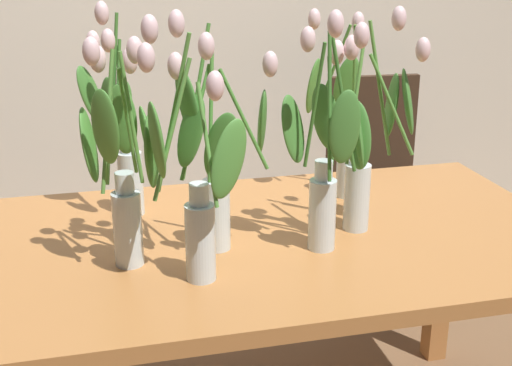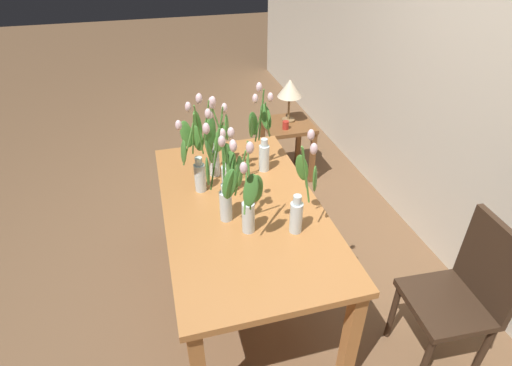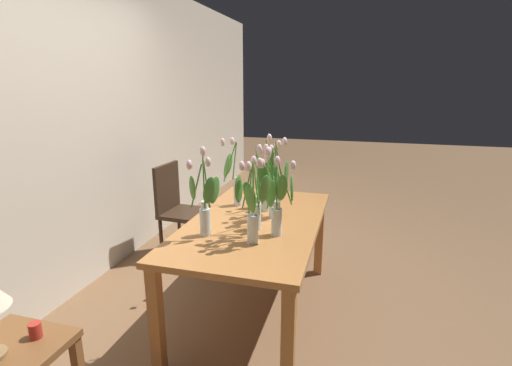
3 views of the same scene
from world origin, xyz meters
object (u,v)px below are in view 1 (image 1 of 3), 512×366
object	(u,v)px
tulip_vase_4	(122,173)
tulip_vase_0	(369,155)
dining_chair	(377,173)
tulip_vase_2	(327,161)
dining_table	(270,265)
tulip_vase_5	(120,143)
tulip_vase_1	(343,135)
tulip_vase_6	(191,195)
tulip_vase_3	(215,163)

from	to	relation	value
tulip_vase_4	tulip_vase_0	bearing A→B (deg)	5.06
dining_chair	tulip_vase_0	bearing A→B (deg)	-115.52
tulip_vase_2	dining_chair	distance (m)	1.36
tulip_vase_0	tulip_vase_4	bearing A→B (deg)	-174.94
tulip_vase_4	dining_table	bearing A→B (deg)	12.78
tulip_vase_0	dining_table	bearing A→B (deg)	173.40
dining_table	tulip_vase_5	world-z (taller)	tulip_vase_5
tulip_vase_1	tulip_vase_4	distance (m)	0.74
tulip_vase_4	dining_chair	distance (m)	1.63
tulip_vase_2	dining_chair	size ratio (longest dim) A/B	0.63
tulip_vase_0	tulip_vase_4	world-z (taller)	tulip_vase_0
tulip_vase_6	dining_chair	xyz separation A→B (m)	(0.98, 1.22, -0.43)
tulip_vase_6	dining_chair	size ratio (longest dim) A/B	0.63
tulip_vase_0	tulip_vase_6	distance (m)	0.53
tulip_vase_4	tulip_vase_6	bearing A→B (deg)	-44.41
dining_table	tulip_vase_1	bearing A→B (deg)	40.85
tulip_vase_5	dining_chair	size ratio (longest dim) A/B	0.63
tulip_vase_4	dining_chair	size ratio (longest dim) A/B	0.58
dining_table	tulip_vase_0	size ratio (longest dim) A/B	2.76
tulip_vase_2	tulip_vase_4	world-z (taller)	tulip_vase_2
tulip_vase_3	tulip_vase_6	size ratio (longest dim) A/B	1.00
tulip_vase_6	dining_chair	distance (m)	1.63
tulip_vase_3	tulip_vase_6	bearing A→B (deg)	-119.91
tulip_vase_6	tulip_vase_0	bearing A→B (deg)	21.14
tulip_vase_1	tulip_vase_6	size ratio (longest dim) A/B	0.93
tulip_vase_2	dining_chair	bearing A→B (deg)	60.18
tulip_vase_6	tulip_vase_5	bearing A→B (deg)	106.05
tulip_vase_3	dining_chair	distance (m)	1.48
tulip_vase_2	tulip_vase_3	world-z (taller)	same
tulip_vase_3	tulip_vase_4	bearing A→B (deg)	-178.77
dining_table	tulip_vase_0	xyz separation A→B (m)	(0.25, -0.03, 0.30)
dining_chair	tulip_vase_6	bearing A→B (deg)	-128.81
tulip_vase_3	tulip_vase_2	bearing A→B (deg)	-5.77
dining_table	tulip_vase_5	size ratio (longest dim) A/B	2.73
dining_table	tulip_vase_4	distance (m)	0.50
tulip_vase_3	dining_chair	xyz separation A→B (m)	(0.90, 1.09, -0.45)
dining_table	tulip_vase_2	size ratio (longest dim) A/B	2.71
tulip_vase_1	dining_chair	world-z (taller)	tulip_vase_1
tulip_vase_0	tulip_vase_2	distance (m)	0.16
tulip_vase_2	dining_chair	world-z (taller)	tulip_vase_2
dining_table	dining_chair	distance (m)	1.26
tulip_vase_5	tulip_vase_6	distance (m)	0.46
tulip_vase_1	tulip_vase_6	xyz separation A→B (m)	(-0.52, -0.47, 0.02)
tulip_vase_2	tulip_vase_6	distance (m)	0.37
tulip_vase_3	tulip_vase_5	bearing A→B (deg)	124.30
dining_table	dining_chair	xyz separation A→B (m)	(0.75, 1.01, -0.12)
dining_table	tulip_vase_3	size ratio (longest dim) A/B	2.72
tulip_vase_3	tulip_vase_5	world-z (taller)	tulip_vase_3
tulip_vase_1	tulip_vase_2	size ratio (longest dim) A/B	0.93
tulip_vase_1	tulip_vase_6	distance (m)	0.70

